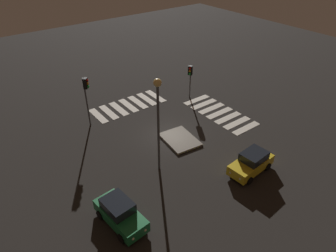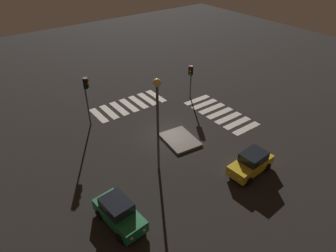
% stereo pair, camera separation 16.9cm
% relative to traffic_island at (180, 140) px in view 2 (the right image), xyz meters
% --- Properties ---
extents(ground_plane, '(80.00, 80.00, 0.00)m').
position_rel_traffic_island_xyz_m(ground_plane, '(1.23, 0.37, -0.09)').
color(ground_plane, black).
extents(traffic_island, '(3.62, 2.88, 0.18)m').
position_rel_traffic_island_xyz_m(traffic_island, '(0.00, 0.00, 0.00)').
color(traffic_island, gray).
rests_on(traffic_island, ground).
extents(car_yellow, '(2.00, 3.89, 1.65)m').
position_rel_traffic_island_xyz_m(car_yellow, '(-6.33, -1.78, 0.72)').
color(car_yellow, gold).
rests_on(car_yellow, ground).
extents(car_green, '(3.96, 2.07, 1.68)m').
position_rel_traffic_island_xyz_m(car_green, '(-4.59, 8.50, 0.73)').
color(car_green, '#196B38').
rests_on(car_green, ground).
extents(traffic_light_north, '(0.53, 0.54, 4.78)m').
position_rel_traffic_island_xyz_m(traffic_light_north, '(6.91, 5.05, 3.53)').
color(traffic_light_north, '#47474C').
rests_on(traffic_light_north, ground).
extents(traffic_light_east, '(0.54, 0.53, 3.68)m').
position_rel_traffic_island_xyz_m(traffic_light_east, '(5.55, -5.80, 2.70)').
color(traffic_light_east, '#47474C').
rests_on(traffic_light_east, ground).
extents(street_lamp, '(0.56, 0.56, 7.51)m').
position_rel_traffic_island_xyz_m(street_lamp, '(-1.91, 3.59, 5.05)').
color(street_lamp, '#47474C').
rests_on(street_lamp, ground).
extents(crosswalk_near, '(7.60, 3.20, 0.02)m').
position_rel_traffic_island_xyz_m(crosswalk_near, '(1.23, -6.11, -0.08)').
color(crosswalk_near, silver).
rests_on(crosswalk_near, ground).
extents(crosswalk_side, '(3.20, 7.60, 0.02)m').
position_rel_traffic_island_xyz_m(crosswalk_side, '(8.07, 0.37, -0.08)').
color(crosswalk_side, silver).
rests_on(crosswalk_side, ground).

